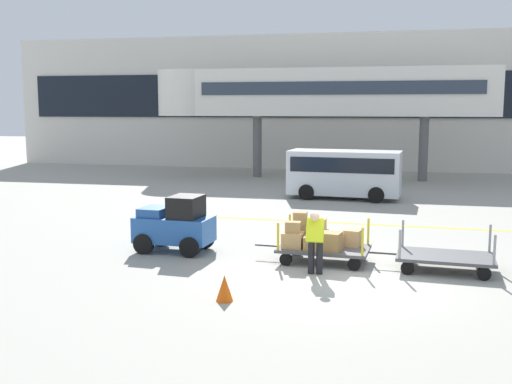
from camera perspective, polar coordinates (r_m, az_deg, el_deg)
ground_plane at (r=14.58m, az=7.79°, el=-7.97°), size 120.00×120.00×0.00m
apron_lead_line at (r=21.16m, az=17.45°, el=-3.25°), size 21.46×0.87×0.01m
terminal_building at (r=39.98m, az=11.17°, el=8.27°), size 48.92×2.51×8.57m
jet_bridge at (r=34.30m, az=4.88°, el=9.22°), size 18.82×3.00×6.09m
baggage_tug at (r=16.99m, az=-7.58°, el=-3.07°), size 2.17×1.35×1.58m
baggage_cart_lead at (r=15.86m, az=5.88°, el=-4.52°), size 3.04×1.55×1.23m
baggage_cart_middle at (r=15.64m, az=17.29°, el=-5.86°), size 3.04×1.55×1.10m
baggage_handler at (r=14.58m, az=5.57°, el=-4.44°), size 0.40×0.44×1.56m
shuttle_van at (r=26.84m, az=8.29°, el=2.01°), size 4.93×2.27×2.10m
safety_cone_near at (r=12.74m, az=-2.97°, el=-8.99°), size 0.36×0.36×0.55m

